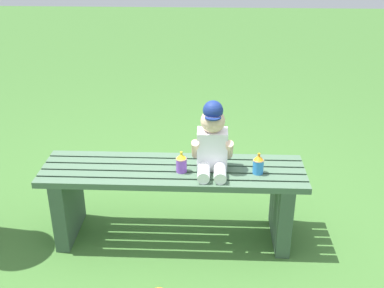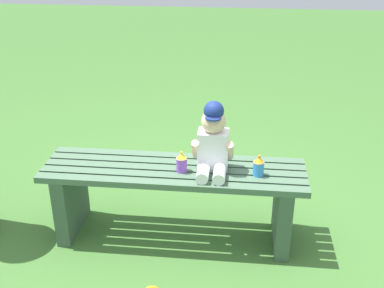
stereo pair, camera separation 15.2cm
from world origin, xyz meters
name	(u,v)px [view 1 (the left image)]	position (x,y,z in m)	size (l,w,h in m)	color
ground_plane	(174,235)	(0.00, 0.00, 0.00)	(16.00, 16.00, 0.00)	#3D6B2D
park_bench	(173,192)	(0.00, 0.00, 0.31)	(1.51, 0.40, 0.46)	#47664C
child_figure	(212,141)	(0.22, 0.00, 0.64)	(0.23, 0.27, 0.40)	white
sippy_cup_left	(181,162)	(0.05, -0.04, 0.52)	(0.06, 0.06, 0.12)	#8C4CCC
sippy_cup_right	(258,164)	(0.48, -0.04, 0.52)	(0.06, 0.06, 0.12)	#338CE5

